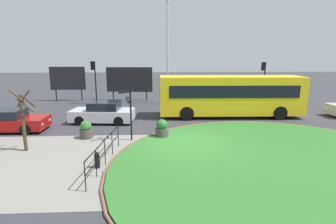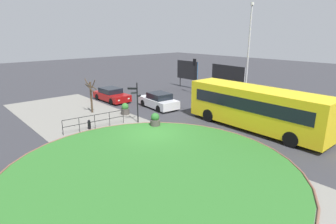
{
  "view_description": "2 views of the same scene",
  "coord_description": "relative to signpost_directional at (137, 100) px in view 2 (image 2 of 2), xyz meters",
  "views": [
    {
      "loc": [
        -1.54,
        -13.11,
        4.54
      ],
      "look_at": [
        -0.85,
        1.31,
        1.43
      ],
      "focal_mm": 28.22,
      "sensor_mm": 36.0,
      "label": 1
    },
    {
      "loc": [
        13.95,
        -11.15,
        6.76
      ],
      "look_at": [
        0.1,
        1.23,
        1.4
      ],
      "focal_mm": 29.18,
      "sensor_mm": 36.0,
      "label": 2
    }
  ],
  "objects": [
    {
      "name": "sidewalk_paving",
      "position": [
        2.91,
        -2.87,
        -1.8
      ],
      "size": [
        32.0,
        7.64,
        0.02
      ],
      "primitive_type": "cube",
      "color": "gray",
      "rests_on": "ground"
    },
    {
      "name": "bus_yellow",
      "position": [
        6.94,
        5.47,
        -0.18
      ],
      "size": [
        10.52,
        2.84,
        3.03
      ],
      "rotation": [
        0.0,
        0.0,
        3.12
      ],
      "color": "yellow",
      "rests_on": "ground"
    },
    {
      "name": "car_trailing",
      "position": [
        -2.24,
        4.06,
        -1.14
      ],
      "size": [
        4.34,
        2.26,
        1.45
      ],
      "rotation": [
        0.0,
        0.0,
        3.05
      ],
      "color": "silver",
      "rests_on": "ground"
    },
    {
      "name": "street_tree_bare",
      "position": [
        -4.88,
        -1.38,
        -0.19
      ],
      "size": [
        0.91,
        0.91,
        3.05
      ],
      "color": "#423323",
      "rests_on": "ground"
    },
    {
      "name": "traffic_light_near",
      "position": [
        -4.34,
        11.2,
        1.11
      ],
      "size": [
        0.48,
        0.31,
        4.0
      ],
      "rotation": [
        0.0,
        0.0,
        2.92
      ],
      "color": "black",
      "rests_on": "ground"
    },
    {
      "name": "railing_grass_edge",
      "position": [
        -0.78,
        -3.23,
        -1.11
      ],
      "size": [
        0.52,
        4.59,
        1.09
      ],
      "rotation": [
        0.0,
        0.0,
        4.61
      ],
      "color": "black",
      "rests_on": "ground"
    },
    {
      "name": "bollard_foreground",
      "position": [
        -1.05,
        -3.55,
        -1.45
      ],
      "size": [
        0.22,
        0.22,
        0.7
      ],
      "color": "black",
      "rests_on": "ground"
    },
    {
      "name": "grass_island",
      "position": [
        6.9,
        -4.04,
        -1.76
      ],
      "size": [
        14.95,
        14.95,
        0.1
      ],
      "primitive_type": "cylinder",
      "color": "#2D6B28",
      "rests_on": "ground"
    },
    {
      "name": "signpost_directional",
      "position": [
        0.0,
        0.0,
        0.0
      ],
      "size": [
        0.6,
        1.01,
        3.19
      ],
      "color": "black",
      "rests_on": "ground"
    },
    {
      "name": "billboard_right",
      "position": [
        -7.38,
        13.13,
        0.41
      ],
      "size": [
        3.49,
        0.15,
        3.44
      ],
      "rotation": [
        0.0,
        0.0,
        0.0
      ],
      "color": "black",
      "rests_on": "ground"
    },
    {
      "name": "billboard_left",
      "position": [
        -1.27,
        13.26,
        0.27
      ],
      "size": [
        4.68,
        0.61,
        3.37
      ],
      "rotation": [
        0.0,
        0.0,
        -0.1
      ],
      "color": "black",
      "rests_on": "ground"
    },
    {
      "name": "ground",
      "position": [
        2.91,
        -0.69,
        -1.81
      ],
      "size": [
        120.0,
        120.0,
        0.0
      ],
      "primitive_type": "plane",
      "color": "#333338"
    },
    {
      "name": "lamppost_tall",
      "position": [
        2.51,
        11.05,
        3.19
      ],
      "size": [
        0.32,
        0.32,
        9.41
      ],
      "color": "#B7B7BC",
      "rests_on": "ground"
    },
    {
      "name": "planter_kerbside",
      "position": [
        1.71,
        0.42,
        -1.33
      ],
      "size": [
        0.74,
        0.74,
        1.06
      ],
      "color": "#47423D",
      "rests_on": "ground"
    },
    {
      "name": "planter_near_signpost",
      "position": [
        -2.51,
        0.52,
        -1.35
      ],
      "size": [
        0.72,
        0.72,
        1.01
      ],
      "color": "#47423D",
      "rests_on": "ground"
    },
    {
      "name": "grass_kerb_ring",
      "position": [
        6.9,
        -4.04,
        -1.76
      ],
      "size": [
        15.26,
        15.26,
        0.11
      ],
      "primitive_type": "torus",
      "color": "brown",
      "rests_on": "ground"
    },
    {
      "name": "car_near_lane",
      "position": [
        -7.63,
        2.2,
        -1.18
      ],
      "size": [
        4.51,
        2.02,
        1.34
      ],
      "rotation": [
        0.0,
        0.0,
        0.02
      ],
      "color": "maroon",
      "rests_on": "ground"
    }
  ]
}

